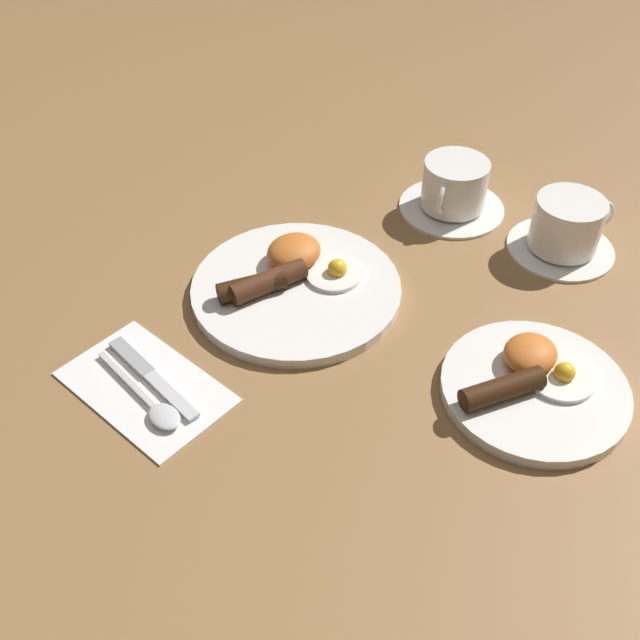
{
  "coord_description": "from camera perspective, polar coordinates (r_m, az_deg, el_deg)",
  "views": [
    {
      "loc": [
        0.55,
        0.49,
        0.64
      ],
      "look_at": [
        0.04,
        0.07,
        0.03
      ],
      "focal_mm": 42.0,
      "sensor_mm": 36.0,
      "label": 1
    }
  ],
  "objects": [
    {
      "name": "spoon",
      "position": [
        0.85,
        -12.43,
        -6.54
      ],
      "size": [
        0.04,
        0.16,
        0.01
      ],
      "rotation": [
        0.0,
        0.0,
        1.44
      ],
      "color": "silver",
      "rests_on": "napkin"
    },
    {
      "name": "breakfast_plate_far",
      "position": [
        0.88,
        15.93,
        -4.69
      ],
      "size": [
        0.21,
        0.21,
        0.04
      ],
      "color": "white",
      "rests_on": "ground_plane"
    },
    {
      "name": "breakfast_plate_near",
      "position": [
        0.98,
        -2.0,
        2.79
      ],
      "size": [
        0.27,
        0.27,
        0.05
      ],
      "color": "white",
      "rests_on": "ground_plane"
    },
    {
      "name": "napkin",
      "position": [
        0.88,
        -13.15,
        -4.93
      ],
      "size": [
        0.13,
        0.2,
        0.01
      ],
      "primitive_type": "cube",
      "rotation": [
        0.0,
        0.0,
        -0.04
      ],
      "color": "white",
      "rests_on": "ground_plane"
    },
    {
      "name": "knife",
      "position": [
        0.89,
        -12.96,
        -3.96
      ],
      "size": [
        0.04,
        0.16,
        0.01
      ],
      "rotation": [
        0.0,
        0.0,
        1.44
      ],
      "color": "silver",
      "rests_on": "napkin"
    },
    {
      "name": "teacup_near",
      "position": [
        1.13,
        10.16,
        9.79
      ],
      "size": [
        0.16,
        0.16,
        0.08
      ],
      "color": "white",
      "rests_on": "ground_plane"
    },
    {
      "name": "teacup_far",
      "position": [
        1.08,
        18.25,
        6.67
      ],
      "size": [
        0.15,
        0.15,
        0.08
      ],
      "color": "white",
      "rests_on": "ground_plane"
    },
    {
      "name": "ground_plane",
      "position": [
        0.98,
        -1.81,
        2.03
      ],
      "size": [
        3.0,
        3.0,
        0.0
      ],
      "primitive_type": "plane",
      "color": "olive"
    }
  ]
}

